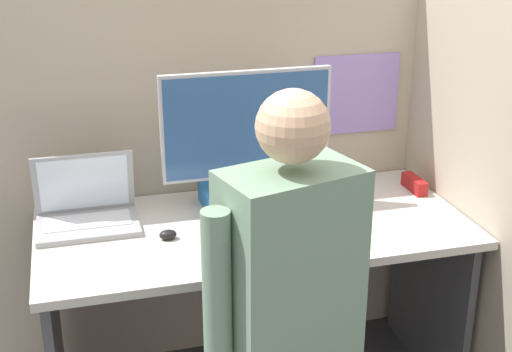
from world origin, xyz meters
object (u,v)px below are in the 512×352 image
object	(u,v)px
monitor	(247,130)
carrot_toy	(302,233)
stapler	(414,184)
paper_box	(247,197)
laptop	(87,212)
person	(290,324)

from	to	relation	value
monitor	carrot_toy	bearing A→B (deg)	-70.36
stapler	monitor	bearing A→B (deg)	178.55
paper_box	stapler	distance (m)	0.67
monitor	paper_box	bearing A→B (deg)	-90.00
monitor	laptop	xyz separation A→B (m)	(-0.58, -0.01, -0.25)
monitor	person	size ratio (longest dim) A/B	0.44
stapler	carrot_toy	world-z (taller)	stapler
carrot_toy	person	xyz separation A→B (m)	(-0.23, -0.60, 0.06)
monitor	carrot_toy	xyz separation A→B (m)	(0.11, -0.31, -0.28)
laptop	carrot_toy	world-z (taller)	laptop
paper_box	laptop	size ratio (longest dim) A/B	0.93
laptop	person	bearing A→B (deg)	-62.92
stapler	paper_box	bearing A→B (deg)	178.79
monitor	person	world-z (taller)	person
paper_box	person	world-z (taller)	person
monitor	person	xyz separation A→B (m)	(-0.12, -0.90, -0.22)
monitor	stapler	size ratio (longest dim) A/B	4.22
paper_box	carrot_toy	xyz separation A→B (m)	(0.11, -0.30, -0.02)
stapler	person	xyz separation A→B (m)	(-0.79, -0.88, 0.05)
laptop	carrot_toy	xyz separation A→B (m)	(0.69, -0.30, -0.03)
stapler	carrot_toy	xyz separation A→B (m)	(-0.56, -0.29, -0.01)
person	stapler	bearing A→B (deg)	48.13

